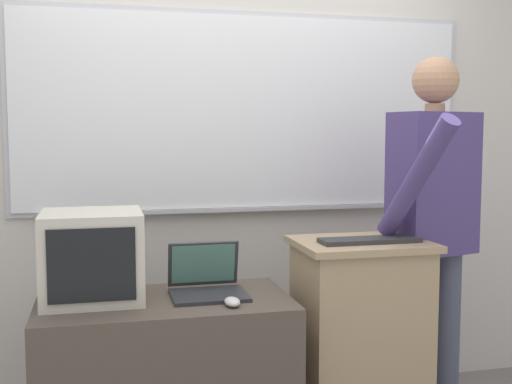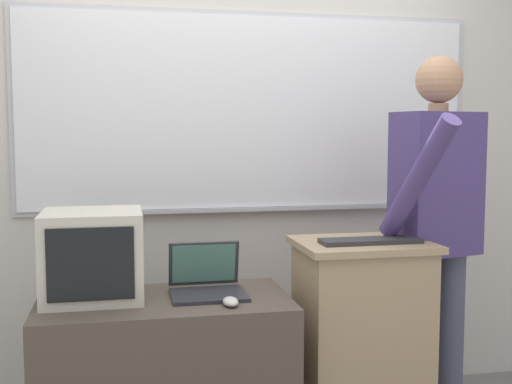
{
  "view_description": "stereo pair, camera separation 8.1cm",
  "coord_description": "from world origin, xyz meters",
  "px_view_note": "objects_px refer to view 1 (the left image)",
  "views": [
    {
      "loc": [
        -0.64,
        -2.23,
        1.43
      ],
      "look_at": [
        -0.01,
        0.35,
        1.19
      ],
      "focal_mm": 45.0,
      "sensor_mm": 36.0,
      "label": 1
    },
    {
      "loc": [
        -0.56,
        -2.25,
        1.43
      ],
      "look_at": [
        -0.01,
        0.35,
        1.19
      ],
      "focal_mm": 45.0,
      "sensor_mm": 36.0,
      "label": 2
    }
  ],
  "objects_px": {
    "wireless_keyboard": "(369,240)",
    "crt_monitor": "(92,256)",
    "laptop": "(207,282)",
    "computer_mouse_by_laptop": "(232,302)",
    "lectern_podium": "(360,346)",
    "person_presenter": "(433,220)"
  },
  "relations": [
    {
      "from": "crt_monitor",
      "to": "laptop",
      "type": "bearing_deg",
      "value": -1.74
    },
    {
      "from": "laptop",
      "to": "crt_monitor",
      "type": "relative_size",
      "value": 0.78
    },
    {
      "from": "lectern_podium",
      "to": "person_presenter",
      "type": "xyz_separation_m",
      "value": [
        0.39,
        0.07,
        0.55
      ]
    },
    {
      "from": "person_presenter",
      "to": "laptop",
      "type": "bearing_deg",
      "value": 169.58
    },
    {
      "from": "laptop",
      "to": "computer_mouse_by_laptop",
      "type": "height_order",
      "value": "laptop"
    },
    {
      "from": "person_presenter",
      "to": "computer_mouse_by_laptop",
      "type": "height_order",
      "value": "person_presenter"
    },
    {
      "from": "person_presenter",
      "to": "crt_monitor",
      "type": "distance_m",
      "value": 1.54
    },
    {
      "from": "wireless_keyboard",
      "to": "crt_monitor",
      "type": "bearing_deg",
      "value": 176.0
    },
    {
      "from": "person_presenter",
      "to": "laptop",
      "type": "xyz_separation_m",
      "value": [
        -1.08,
        -0.06,
        -0.22
      ]
    },
    {
      "from": "lectern_podium",
      "to": "wireless_keyboard",
      "type": "distance_m",
      "value": 0.49
    },
    {
      "from": "person_presenter",
      "to": "laptop",
      "type": "height_order",
      "value": "person_presenter"
    },
    {
      "from": "laptop",
      "to": "wireless_keyboard",
      "type": "height_order",
      "value": "wireless_keyboard"
    },
    {
      "from": "laptop",
      "to": "crt_monitor",
      "type": "xyz_separation_m",
      "value": [
        -0.46,
        0.01,
        0.13
      ]
    },
    {
      "from": "computer_mouse_by_laptop",
      "to": "laptop",
      "type": "bearing_deg",
      "value": 106.75
    },
    {
      "from": "computer_mouse_by_laptop",
      "to": "lectern_podium",
      "type": "bearing_deg",
      "value": 18.35
    },
    {
      "from": "wireless_keyboard",
      "to": "crt_monitor",
      "type": "xyz_separation_m",
      "value": [
        -1.16,
        0.08,
        -0.03
      ]
    },
    {
      "from": "lectern_podium",
      "to": "computer_mouse_by_laptop",
      "type": "bearing_deg",
      "value": -161.65
    },
    {
      "from": "lectern_podium",
      "to": "laptop",
      "type": "bearing_deg",
      "value": 179.16
    },
    {
      "from": "wireless_keyboard",
      "to": "crt_monitor",
      "type": "relative_size",
      "value": 1.11
    },
    {
      "from": "wireless_keyboard",
      "to": "computer_mouse_by_laptop",
      "type": "relative_size",
      "value": 4.37
    },
    {
      "from": "person_presenter",
      "to": "laptop",
      "type": "relative_size",
      "value": 5.77
    },
    {
      "from": "person_presenter",
      "to": "lectern_podium",
      "type": "bearing_deg",
      "value": 176.94
    }
  ]
}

